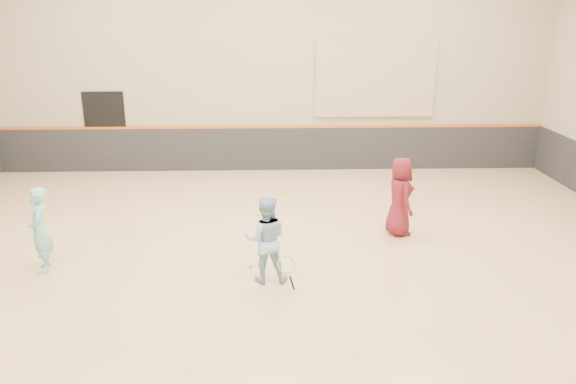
{
  "coord_description": "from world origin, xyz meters",
  "views": [
    {
      "loc": [
        -0.01,
        -9.18,
        4.26
      ],
      "look_at": [
        0.29,
        0.4,
        1.15
      ],
      "focal_mm": 35.0,
      "sensor_mm": 36.0,
      "label": 1
    }
  ],
  "objects_px": {
    "girl": "(40,230)",
    "spare_racket": "(283,192)",
    "instructor": "(266,239)",
    "young_man": "(400,196)"
  },
  "relations": [
    {
      "from": "girl",
      "to": "spare_racket",
      "type": "xyz_separation_m",
      "value": [
        4.19,
        3.92,
        -0.65
      ]
    },
    {
      "from": "instructor",
      "to": "spare_racket",
      "type": "bearing_deg",
      "value": -94.82
    },
    {
      "from": "girl",
      "to": "instructor",
      "type": "bearing_deg",
      "value": 64.01
    },
    {
      "from": "instructor",
      "to": "young_man",
      "type": "bearing_deg",
      "value": -142.91
    },
    {
      "from": "girl",
      "to": "young_man",
      "type": "relative_size",
      "value": 0.94
    },
    {
      "from": "young_man",
      "to": "spare_racket",
      "type": "bearing_deg",
      "value": 31.48
    },
    {
      "from": "instructor",
      "to": "young_man",
      "type": "xyz_separation_m",
      "value": [
        2.62,
        1.97,
        0.05
      ]
    },
    {
      "from": "instructor",
      "to": "spare_racket",
      "type": "xyz_separation_m",
      "value": [
        0.38,
        4.43,
        -0.64
      ]
    },
    {
      "from": "girl",
      "to": "spare_racket",
      "type": "bearing_deg",
      "value": 114.73
    },
    {
      "from": "instructor",
      "to": "spare_racket",
      "type": "relative_size",
      "value": 2.13
    }
  ]
}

